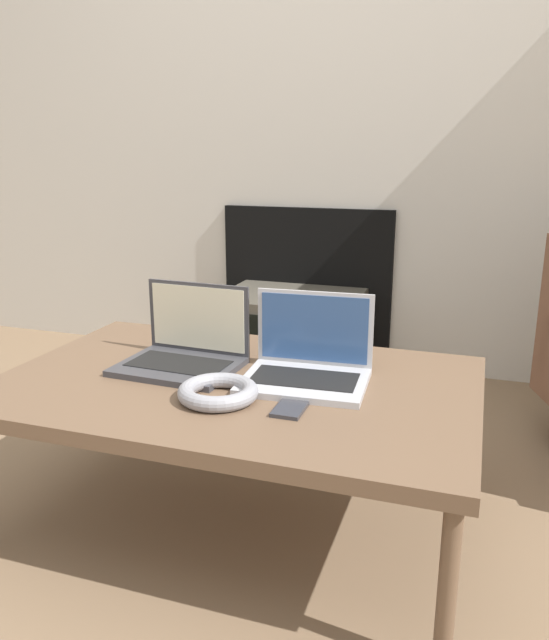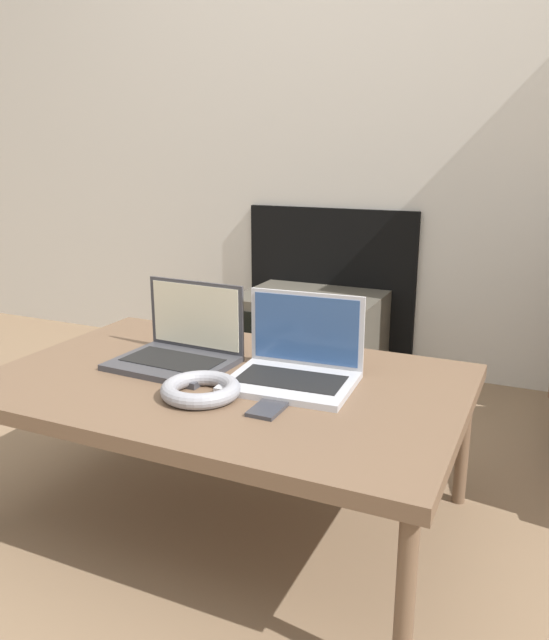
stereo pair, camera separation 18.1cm
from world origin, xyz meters
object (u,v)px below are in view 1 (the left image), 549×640
at_px(tv, 291,336).
at_px(laptop_left, 185,349).
at_px(laptop_right, 308,363).
at_px(phone, 293,405).
at_px(headphones, 218,392).

bearing_deg(tv, laptop_left, -88.61).
xyz_separation_m(laptop_right, phone, (0.02, -0.18, -0.04)).
xyz_separation_m(headphones, phone, (0.18, 0.01, -0.01)).
bearing_deg(laptop_left, headphones, -44.42).
xyz_separation_m(laptop_left, laptop_right, (0.34, -0.00, 0.00)).
distance_m(phone, tv, 1.28).
height_order(phone, tv, phone).
xyz_separation_m(laptop_left, phone, (0.35, -0.18, -0.04)).
bearing_deg(laptop_left, tv, 94.14).
distance_m(headphones, tv, 1.26).
xyz_separation_m(laptop_right, tv, (-0.36, 1.03, -0.26)).
distance_m(laptop_left, headphones, 0.26).
bearing_deg(headphones, phone, 4.20).
height_order(laptop_left, phone, laptop_left).
relative_size(laptop_right, headphones, 1.69).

